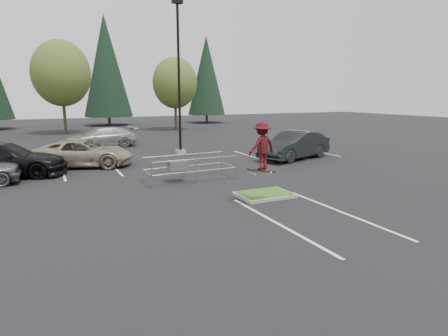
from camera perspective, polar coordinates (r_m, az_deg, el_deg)
name	(u,v)px	position (r m, az deg, el deg)	size (l,w,h in m)	color
ground	(264,196)	(15.36, 6.18, -4.29)	(120.00, 120.00, 0.00)	black
grass_median	(264,194)	(15.34, 6.19, -4.01)	(2.20, 1.60, 0.16)	gray
stall_lines	(184,172)	(20.12, -6.13, -0.61)	(22.62, 17.60, 0.01)	white
light_pole	(179,87)	(25.97, -6.85, 12.10)	(0.70, 0.60, 10.12)	gray
decid_b	(61,76)	(43.22, -23.55, 12.80)	(5.89, 5.89, 9.64)	#38281C
decid_c	(175,85)	(44.64, -7.51, 12.50)	(5.12, 5.12, 8.38)	#38281C
conif_b	(106,66)	(53.81, -17.51, 14.60)	(6.38, 6.38, 14.50)	#38281C
conif_c	(206,76)	(56.55, -2.70, 13.87)	(5.50, 5.50, 12.50)	#38281C
cart_corral	(181,166)	(17.81, -6.63, 0.33)	(4.30, 1.65, 1.21)	gray
skateboarder	(262,146)	(13.68, 5.77, 3.31)	(1.22, 0.84, 1.91)	black
car_l_tan	(82,153)	(22.96, -20.85, 2.12)	(2.56, 5.56, 1.54)	gray
car_l_black	(1,160)	(21.75, -30.85, 1.07)	(2.43, 5.98, 1.74)	black
car_r_charc	(295,145)	(24.47, 10.69, 3.44)	(1.89, 5.42, 1.78)	black
car_r_black	(290,141)	(27.95, 10.05, 4.05)	(1.72, 4.26, 1.45)	black
car_far_silver	(101,137)	(31.01, -18.17, 4.47)	(2.22, 5.47, 1.59)	#A6A7A1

